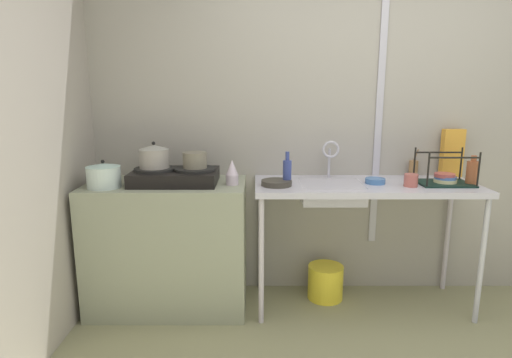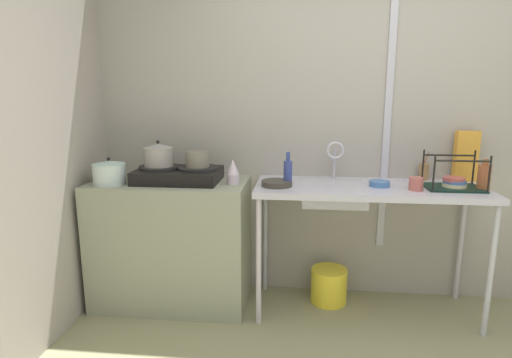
{
  "view_description": "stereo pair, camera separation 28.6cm",
  "coord_description": "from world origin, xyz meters",
  "px_view_note": "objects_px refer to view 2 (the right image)",
  "views": [
    {
      "loc": [
        -0.85,
        -1.53,
        1.52
      ],
      "look_at": [
        -0.86,
        1.27,
        0.94
      ],
      "focal_mm": 29.24,
      "sensor_mm": 36.0,
      "label": 1
    },
    {
      "loc": [
        -0.56,
        -1.52,
        1.52
      ],
      "look_at": [
        -0.86,
        1.27,
        0.94
      ],
      "focal_mm": 29.24,
      "sensor_mm": 36.0,
      "label": 2
    }
  ],
  "objects_px": {
    "pot_on_right_burner": "(197,159)",
    "bottle_by_sink": "(288,172)",
    "pot_beside_stove": "(109,172)",
    "small_bowl_on_drainboard": "(379,184)",
    "faucet": "(335,154)",
    "cup_by_rack": "(416,184)",
    "pot_on_left_burner": "(158,155)",
    "percolator": "(233,172)",
    "bottle_by_rack": "(484,177)",
    "dish_rack": "(454,183)",
    "bucket_on_floor": "(329,285)",
    "cereal_box": "(466,156)",
    "stove": "(179,174)",
    "frying_pan": "(277,183)",
    "utensil_jar": "(424,171)",
    "sink_basin": "(333,194)"
  },
  "relations": [
    {
      "from": "pot_on_right_burner",
      "to": "bottle_by_sink",
      "type": "xyz_separation_m",
      "value": [
        0.63,
        -0.05,
        -0.07
      ]
    },
    {
      "from": "pot_beside_stove",
      "to": "small_bowl_on_drainboard",
      "type": "distance_m",
      "value": 1.82
    },
    {
      "from": "faucet",
      "to": "cup_by_rack",
      "type": "height_order",
      "value": "faucet"
    },
    {
      "from": "pot_on_left_burner",
      "to": "percolator",
      "type": "distance_m",
      "value": 0.54
    },
    {
      "from": "cup_by_rack",
      "to": "bottle_by_sink",
      "type": "bearing_deg",
      "value": 176.18
    },
    {
      "from": "cup_by_rack",
      "to": "bottle_by_rack",
      "type": "bearing_deg",
      "value": 6.33
    },
    {
      "from": "dish_rack",
      "to": "bucket_on_floor",
      "type": "height_order",
      "value": "dish_rack"
    },
    {
      "from": "faucet",
      "to": "bottle_by_sink",
      "type": "distance_m",
      "value": 0.4
    },
    {
      "from": "cup_by_rack",
      "to": "bottle_by_rack",
      "type": "distance_m",
      "value": 0.43
    },
    {
      "from": "cereal_box",
      "to": "bucket_on_floor",
      "type": "height_order",
      "value": "cereal_box"
    },
    {
      "from": "pot_on_right_burner",
      "to": "bottle_by_sink",
      "type": "height_order",
      "value": "bottle_by_sink"
    },
    {
      "from": "stove",
      "to": "frying_pan",
      "type": "xyz_separation_m",
      "value": [
        0.69,
        -0.07,
        -0.03
      ]
    },
    {
      "from": "dish_rack",
      "to": "utensil_jar",
      "type": "distance_m",
      "value": 0.29
    },
    {
      "from": "pot_on_right_burner",
      "to": "percolator",
      "type": "height_order",
      "value": "pot_on_right_burner"
    },
    {
      "from": "pot_beside_stove",
      "to": "sink_basin",
      "type": "height_order",
      "value": "pot_beside_stove"
    },
    {
      "from": "pot_beside_stove",
      "to": "cup_by_rack",
      "type": "xyz_separation_m",
      "value": [
        2.02,
        0.03,
        -0.04
      ]
    },
    {
      "from": "pot_on_left_burner",
      "to": "cup_by_rack",
      "type": "relative_size",
      "value": 2.29
    },
    {
      "from": "cup_by_rack",
      "to": "pot_beside_stove",
      "type": "bearing_deg",
      "value": -179.07
    },
    {
      "from": "sink_basin",
      "to": "cup_by_rack",
      "type": "xyz_separation_m",
      "value": [
        0.51,
        -0.1,
        0.1
      ]
    },
    {
      "from": "small_bowl_on_drainboard",
      "to": "bottle_by_sink",
      "type": "xyz_separation_m",
      "value": [
        -0.61,
        -0.04,
        0.07
      ]
    },
    {
      "from": "pot_on_left_burner",
      "to": "bucket_on_floor",
      "type": "height_order",
      "value": "pot_on_left_burner"
    },
    {
      "from": "dish_rack",
      "to": "bottle_by_sink",
      "type": "relative_size",
      "value": 1.54
    },
    {
      "from": "frying_pan",
      "to": "bucket_on_floor",
      "type": "bearing_deg",
      "value": 23.43
    },
    {
      "from": "sink_basin",
      "to": "faucet",
      "type": "relative_size",
      "value": 1.53
    },
    {
      "from": "bottle_by_rack",
      "to": "bucket_on_floor",
      "type": "relative_size",
      "value": 0.77
    },
    {
      "from": "pot_beside_stove",
      "to": "small_bowl_on_drainboard",
      "type": "xyz_separation_m",
      "value": [
        1.81,
        0.13,
        -0.06
      ]
    },
    {
      "from": "bottle_by_rack",
      "to": "cereal_box",
      "type": "relative_size",
      "value": 0.57
    },
    {
      "from": "pot_on_left_burner",
      "to": "dish_rack",
      "type": "xyz_separation_m",
      "value": [
        1.98,
        -0.03,
        -0.15
      ]
    },
    {
      "from": "frying_pan",
      "to": "cereal_box",
      "type": "distance_m",
      "value": 1.35
    },
    {
      "from": "faucet",
      "to": "frying_pan",
      "type": "xyz_separation_m",
      "value": [
        -0.4,
        -0.24,
        -0.17
      ]
    },
    {
      "from": "bottle_by_rack",
      "to": "utensil_jar",
      "type": "bearing_deg",
      "value": 134.86
    },
    {
      "from": "sink_basin",
      "to": "cup_by_rack",
      "type": "relative_size",
      "value": 4.72
    },
    {
      "from": "percolator",
      "to": "frying_pan",
      "type": "xyz_separation_m",
      "value": [
        0.3,
        -0.03,
        -0.07
      ]
    },
    {
      "from": "sink_basin",
      "to": "small_bowl_on_drainboard",
      "type": "xyz_separation_m",
      "value": [
        0.3,
        -0.0,
        0.08
      ]
    },
    {
      "from": "pot_on_left_burner",
      "to": "percolator",
      "type": "xyz_separation_m",
      "value": [
        0.53,
        -0.05,
        -0.1
      ]
    },
    {
      "from": "pot_beside_stove",
      "to": "bottle_by_sink",
      "type": "height_order",
      "value": "bottle_by_sink"
    },
    {
      "from": "pot_on_left_burner",
      "to": "bottle_by_sink",
      "type": "distance_m",
      "value": 0.91
    },
    {
      "from": "pot_on_right_burner",
      "to": "pot_beside_stove",
      "type": "height_order",
      "value": "pot_on_right_burner"
    },
    {
      "from": "dish_rack",
      "to": "bottle_by_rack",
      "type": "relative_size",
      "value": 1.73
    },
    {
      "from": "stove",
      "to": "dish_rack",
      "type": "relative_size",
      "value": 1.65
    },
    {
      "from": "pot_on_left_burner",
      "to": "cup_by_rack",
      "type": "xyz_separation_m",
      "value": [
        1.72,
        -0.1,
        -0.14
      ]
    },
    {
      "from": "sink_basin",
      "to": "small_bowl_on_drainboard",
      "type": "relative_size",
      "value": 3.11
    },
    {
      "from": "sink_basin",
      "to": "faucet",
      "type": "distance_m",
      "value": 0.3
    },
    {
      "from": "faucet",
      "to": "cereal_box",
      "type": "distance_m",
      "value": 0.91
    },
    {
      "from": "sink_basin",
      "to": "frying_pan",
      "type": "xyz_separation_m",
      "value": [
        -0.38,
        -0.07,
        0.08
      ]
    },
    {
      "from": "pot_beside_stove",
      "to": "frying_pan",
      "type": "bearing_deg",
      "value": 3.15
    },
    {
      "from": "pot_beside_stove",
      "to": "frying_pan",
      "type": "height_order",
      "value": "pot_beside_stove"
    },
    {
      "from": "faucet",
      "to": "bucket_on_floor",
      "type": "xyz_separation_m",
      "value": [
        -0.01,
        -0.07,
        -0.97
      ]
    },
    {
      "from": "stove",
      "to": "bucket_on_floor",
      "type": "relative_size",
      "value": 2.2
    },
    {
      "from": "cup_by_rack",
      "to": "cereal_box",
      "type": "relative_size",
      "value": 0.25
    }
  ]
}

